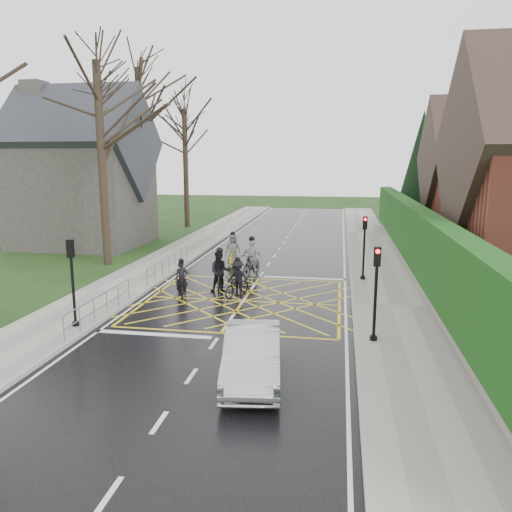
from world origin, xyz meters
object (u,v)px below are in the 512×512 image
(cyclist_back, at_px, (220,276))
(cyclist_lead, at_px, (233,254))
(cyclist_front, at_px, (252,262))
(cyclist_rear, at_px, (181,284))
(cyclist_mid, at_px, (238,282))
(car, at_px, (252,354))

(cyclist_back, bearing_deg, cyclist_lead, 86.06)
(cyclist_front, bearing_deg, cyclist_rear, -106.31)
(cyclist_rear, bearing_deg, cyclist_front, 38.14)
(cyclist_mid, xyz_separation_m, car, (2.09, -8.11, 0.07))
(cyclist_rear, bearing_deg, cyclist_mid, -9.53)
(cyclist_back, height_order, cyclist_front, cyclist_front)
(cyclist_rear, xyz_separation_m, cyclist_mid, (2.37, 0.55, 0.08))
(cyclist_lead, bearing_deg, cyclist_front, -62.57)
(cyclist_back, relative_size, cyclist_mid, 1.12)
(cyclist_front, bearing_deg, cyclist_mid, -76.73)
(cyclist_front, distance_m, cyclist_lead, 2.75)
(cyclist_lead, bearing_deg, cyclist_mid, -80.91)
(cyclist_rear, height_order, cyclist_front, cyclist_front)
(cyclist_mid, distance_m, cyclist_lead, 6.14)
(cyclist_back, xyz_separation_m, car, (2.98, -8.53, -0.08))
(cyclist_mid, bearing_deg, cyclist_back, 176.51)
(cyclist_back, xyz_separation_m, cyclist_lead, (-0.60, 5.54, -0.10))
(cyclist_front, xyz_separation_m, cyclist_lead, (-1.47, 2.32, -0.09))
(cyclist_front, bearing_deg, car, -66.91)
(cyclist_lead, distance_m, car, 14.52)
(cyclist_rear, bearing_deg, car, -82.14)
(car, bearing_deg, cyclist_front, 92.45)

